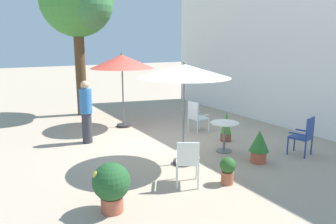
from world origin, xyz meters
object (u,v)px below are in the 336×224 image
(potted_plant_0, at_px, (228,169))
(potted_plant_2, at_px, (226,127))
(patio_chair_1, at_px, (304,134))
(patio_umbrella_1, at_px, (184,72))
(patio_umbrella_0, at_px, (122,62))
(cafe_table_0, at_px, (225,131))
(patio_chair_2, at_px, (196,115))
(standing_person, at_px, (86,111))
(potted_plant_3, at_px, (111,184))
(shade_tree, at_px, (78,0))
(patio_chair_0, at_px, (188,159))
(potted_plant_1, at_px, (259,145))

(potted_plant_0, xyz_separation_m, potted_plant_2, (-2.13, 1.77, 0.11))
(patio_chair_1, bearing_deg, patio_umbrella_1, -110.17)
(patio_umbrella_0, xyz_separation_m, cafe_table_0, (3.49, 1.19, -1.53))
(patio_chair_2, xyz_separation_m, standing_person, (-0.63, -3.11, 0.34))
(patio_umbrella_0, height_order, potted_plant_2, patio_umbrella_0)
(patio_chair_2, bearing_deg, potted_plant_3, -50.83)
(cafe_table_0, xyz_separation_m, patio_chair_1, (1.19, 1.42, 0.01))
(shade_tree, bearing_deg, potted_plant_0, 4.82)
(patio_chair_0, xyz_separation_m, potted_plant_0, (0.32, 0.70, -0.23))
(patio_chair_0, height_order, potted_plant_0, patio_chair_0)
(cafe_table_0, bearing_deg, patio_umbrella_0, -161.12)
(shade_tree, xyz_separation_m, cafe_table_0, (5.86, 1.78, -3.54))
(patio_umbrella_1, relative_size, potted_plant_1, 3.06)
(patio_chair_1, xyz_separation_m, potted_plant_3, (0.17, -4.86, -0.07))
(potted_plant_1, bearing_deg, patio_chair_0, -84.31)
(shade_tree, relative_size, patio_umbrella_0, 2.30)
(cafe_table_0, relative_size, potted_plant_0, 1.40)
(shade_tree, bearing_deg, potted_plant_2, 24.61)
(potted_plant_0, distance_m, potted_plant_2, 2.77)
(patio_chair_0, bearing_deg, potted_plant_0, 65.87)
(potted_plant_3, bearing_deg, patio_umbrella_0, 155.16)
(cafe_table_0, bearing_deg, patio_chair_1, 50.20)
(potted_plant_1, xyz_separation_m, standing_person, (-3.38, -2.88, 0.45))
(patio_chair_1, relative_size, potted_plant_3, 1.16)
(patio_chair_2, relative_size, potted_plant_1, 1.26)
(cafe_table_0, relative_size, patio_chair_0, 0.83)
(cafe_table_0, xyz_separation_m, potted_plant_2, (-0.65, 0.61, -0.12))
(patio_umbrella_0, height_order, patio_chair_1, patio_umbrella_0)
(patio_umbrella_1, bearing_deg, cafe_table_0, 97.73)
(potted_plant_2, xyz_separation_m, potted_plant_3, (2.00, -4.04, 0.06))
(patio_chair_0, relative_size, potted_plant_2, 1.11)
(cafe_table_0, xyz_separation_m, patio_chair_0, (1.17, -1.86, 0.01))
(shade_tree, relative_size, patio_chair_1, 5.67)
(patio_chair_0, height_order, potted_plant_2, patio_chair_0)
(shade_tree, bearing_deg, cafe_table_0, 16.88)
(patio_umbrella_0, height_order, potted_plant_3, patio_umbrella_0)
(patio_umbrella_0, xyz_separation_m, potted_plant_0, (4.97, 0.03, -1.75))
(patio_chair_1, xyz_separation_m, potted_plant_2, (-1.84, -0.82, -0.13))
(patio_umbrella_1, distance_m, potted_plant_0, 2.18)
(patio_umbrella_1, bearing_deg, potted_plant_1, 62.59)
(potted_plant_1, bearing_deg, potted_plant_0, -68.96)
(potted_plant_1, xyz_separation_m, potted_plant_2, (-1.61, 0.42, -0.01))
(patio_chair_2, height_order, potted_plant_1, patio_chair_2)
(cafe_table_0, distance_m, standing_person, 3.63)
(patio_umbrella_1, relative_size, patio_chair_0, 2.53)
(patio_umbrella_1, height_order, patio_chair_2, patio_umbrella_1)
(patio_umbrella_0, bearing_deg, patio_umbrella_1, -1.93)
(potted_plant_0, height_order, potted_plant_3, potted_plant_3)
(cafe_table_0, height_order, potted_plant_0, cafe_table_0)
(patio_umbrella_0, distance_m, patio_umbrella_1, 3.67)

